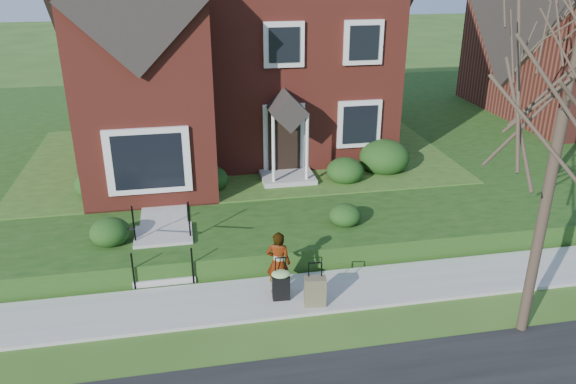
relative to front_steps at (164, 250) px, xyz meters
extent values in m
plane|color=#2D5119|center=(2.50, -1.84, -0.47)|extent=(120.00, 120.00, 0.00)
cube|color=#9E9B93|center=(2.50, -1.84, -0.43)|extent=(60.00, 1.60, 0.08)
cube|color=#1A3D10|center=(6.50, 9.06, -0.17)|extent=(44.00, 20.00, 0.60)
cube|color=#9E9B93|center=(0.00, 3.16, 0.16)|extent=(1.20, 6.00, 0.06)
cube|color=maroon|center=(2.50, 8.16, 2.83)|extent=(10.00, 8.00, 5.40)
cube|color=maroon|center=(-0.30, 3.36, 2.83)|extent=(3.60, 2.40, 5.40)
cube|color=silver|center=(-0.30, 2.21, 1.53)|extent=(2.20, 0.30, 1.80)
cube|color=black|center=(3.70, 4.10, 1.18)|extent=(1.00, 0.12, 2.10)
cube|color=black|center=(6.10, 4.11, 1.63)|extent=(1.40, 0.10, 1.50)
cube|color=#9E9B93|center=(0.00, -0.84, -0.32)|extent=(1.40, 0.30, 0.15)
cube|color=#9E9B93|center=(0.00, -0.54, -0.17)|extent=(1.40, 0.30, 0.15)
cube|color=#9E9B93|center=(0.00, -0.24, -0.02)|extent=(1.40, 0.30, 0.15)
cube|color=#9E9B93|center=(0.00, 0.06, 0.13)|extent=(1.40, 0.30, 0.15)
cube|color=#9E9B93|center=(0.00, 0.61, 0.13)|extent=(1.40, 0.80, 0.15)
cylinder|color=black|center=(-0.65, -0.99, 0.06)|extent=(0.04, 0.04, 0.90)
cylinder|color=black|center=(-0.65, 0.21, 0.66)|extent=(0.04, 0.04, 0.90)
cylinder|color=black|center=(0.65, -0.99, 0.06)|extent=(0.04, 0.04, 0.90)
cylinder|color=black|center=(0.65, 0.21, 0.66)|extent=(0.04, 0.04, 0.90)
ellipsoid|color=black|center=(-1.84, 3.39, 0.59)|extent=(1.32, 1.32, 0.92)
ellipsoid|color=black|center=(1.31, 3.34, 0.51)|extent=(1.09, 1.09, 0.77)
ellipsoid|color=black|center=(5.43, 3.20, 0.53)|extent=(1.14, 1.14, 0.80)
ellipsoid|color=black|center=(6.90, 3.83, 0.69)|extent=(1.60, 1.60, 1.12)
ellipsoid|color=black|center=(-1.24, 0.40, 0.46)|extent=(0.96, 0.96, 0.67)
ellipsoid|color=black|center=(4.59, 0.32, 0.42)|extent=(0.83, 0.83, 0.58)
imported|color=#999999|center=(2.50, -1.72, 0.34)|extent=(0.63, 0.52, 1.48)
cube|color=black|center=(2.50, -1.99, -0.11)|extent=(0.39, 0.23, 0.56)
cylinder|color=black|center=(2.50, -1.99, 0.59)|extent=(0.23, 0.04, 0.03)
cylinder|color=black|center=(2.39, -1.99, 0.38)|extent=(0.02, 0.02, 0.42)
cylinder|color=black|center=(2.61, -1.99, 0.38)|extent=(0.02, 0.02, 0.42)
cylinder|color=black|center=(2.37, -1.99, -0.36)|extent=(0.04, 0.06, 0.06)
cylinder|color=black|center=(2.63, -1.99, -0.36)|extent=(0.04, 0.06, 0.06)
ellipsoid|color=#8BB768|center=(2.50, -1.99, 0.23)|extent=(0.43, 0.36, 0.13)
cube|color=brown|center=(3.18, -2.35, -0.07)|extent=(0.49, 0.31, 0.66)
cylinder|color=black|center=(3.18, -2.35, 0.58)|extent=(0.28, 0.06, 0.03)
cylinder|color=black|center=(3.04, -2.35, 0.42)|extent=(0.02, 0.02, 0.32)
cylinder|color=black|center=(3.31, -2.35, 0.42)|extent=(0.02, 0.02, 0.32)
cylinder|color=black|center=(3.02, -2.35, -0.36)|extent=(0.05, 0.06, 0.06)
cylinder|color=black|center=(3.34, -2.35, -0.36)|extent=(0.05, 0.06, 0.06)
cylinder|color=#483C2C|center=(7.12, -3.86, 1.80)|extent=(0.20, 0.20, 4.55)
cylinder|color=#483C2C|center=(11.86, 2.27, 2.40)|extent=(0.20, 0.20, 4.55)
camera|label=1|loc=(0.71, -12.20, 6.52)|focal=35.00mm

